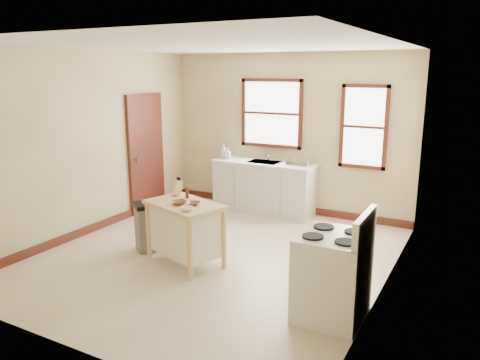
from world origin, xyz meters
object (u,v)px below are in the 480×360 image
Objects in this scene: bowl_c at (187,209)px; trash_bin at (146,227)px; soap_bottle_b at (228,153)px; kitchen_island at (185,233)px; knife_block at (177,188)px; bowl_b at (194,204)px; dish_rack at (300,162)px; soap_bottle_a at (224,151)px; pepper_grinder at (187,193)px; gas_stove at (333,264)px; bowl_a at (179,202)px.

bowl_c is 1.17m from trash_bin.
soap_bottle_b is 0.20× the size of kitchen_island.
bowl_b is (0.47, -0.29, -0.08)m from knife_block.
dish_rack reaches higher than bowl_b.
bowl_c is at bearing -90.73° from soap_bottle_a.
dish_rack is 2.72m from kitchen_island.
bowl_c is at bearing -55.09° from pepper_grinder.
soap_bottle_a is 1.68× the size of bowl_c.
gas_stove is (2.22, -0.63, -0.32)m from pepper_grinder.
bowl_b is at bearing 105.59° from bowl_c.
bowl_b is at bearing 168.52° from gas_stove.
soap_bottle_a is 0.26× the size of kitchen_island.
pepper_grinder is 0.36m from bowl_b.
pepper_grinder is at bearing 9.00° from knife_block.
trash_bin is 0.60× the size of gas_stove.
bowl_c is at bearing 15.34° from trash_bin.
bowl_c is (0.54, -0.53, -0.08)m from knife_block.
kitchen_island is 5.47× the size of bowl_a.
kitchen_island is 0.77m from trash_bin.
bowl_a is at bearing -75.49° from pepper_grinder.
bowl_c is 0.22× the size of trash_bin.
bowl_c is (0.26, -0.19, 0.00)m from bowl_a.
gas_stove is (1.89, -0.16, -0.27)m from bowl_c.
soap_bottle_a is 2.75m from bowl_a.
soap_bottle_b is 1.32× the size of bowl_c.
gas_stove is (1.96, -0.40, -0.27)m from bowl_b.
bowl_c is at bearing -117.19° from dish_rack.
kitchen_island is 2.16m from gas_stove.
pepper_grinder is (0.21, -0.05, -0.03)m from knife_block.
soap_bottle_a is 1.46m from dish_rack.
soap_bottle_a is at bearing 108.30° from bowl_a.
knife_block reaches higher than kitchen_island.
soap_bottle_b is at bearing -27.31° from soap_bottle_a.
pepper_grinder is at bearing 138.38° from bowl_b.
bowl_a is 0.91m from trash_bin.
bowl_c reaches higher than trash_bin.
knife_block reaches higher than bowl_b.
kitchen_island is at bearing -63.93° from pepper_grinder.
gas_stove reaches higher than bowl_b.
dish_rack is (1.46, 0.08, -0.08)m from soap_bottle_a.
bowl_b reaches higher than kitchen_island.
soap_bottle_b reaches higher than kitchen_island.
bowl_b is 1.06m from trash_bin.
kitchen_island is 0.56m from bowl_c.
soap_bottle_a is 2.33m from knife_block.
bowl_b is 0.23× the size of trash_bin.
bowl_a is (0.28, -0.34, -0.08)m from knife_block.
bowl_c is at bearing -30.68° from kitchen_island.
soap_bottle_b reaches higher than bowl_c.
soap_bottle_a is at bearing 127.20° from knife_block.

